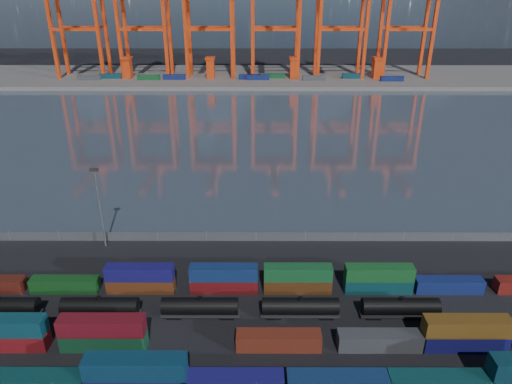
{
  "coord_description": "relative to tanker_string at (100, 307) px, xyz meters",
  "views": [
    {
      "loc": [
        0.18,
        -52.49,
        47.04
      ],
      "look_at": [
        0.0,
        30.0,
        10.0
      ],
      "focal_mm": 32.0,
      "sensor_mm": 36.0,
      "label": 1
    }
  ],
  "objects": [
    {
      "name": "waterfront_fence",
      "position": [
        24.11,
        23.45,
        -0.89
      ],
      "size": [
        160.12,
        0.12,
        2.2
      ],
      "color": "#595B5E",
      "rests_on": "ground"
    },
    {
      "name": "harbor_water",
      "position": [
        24.11,
        100.45,
        -1.88
      ],
      "size": [
        700.0,
        700.0,
        0.0
      ],
      "primitive_type": "plane",
      "color": "#343F4C",
      "rests_on": "ground"
    },
    {
      "name": "yard_light_mast",
      "position": [
        -5.89,
        21.45,
        7.41
      ],
      "size": [
        1.6,
        0.4,
        16.6
      ],
      "color": "slate",
      "rests_on": "ground"
    },
    {
      "name": "quay_containers",
      "position": [
        13.12,
        190.92,
        1.41
      ],
      "size": [
        172.58,
        10.99,
        2.6
      ],
      "color": "navy",
      "rests_on": "far_quay"
    },
    {
      "name": "tanker_string",
      "position": [
        0.0,
        0.0,
        0.0
      ],
      "size": [
        105.27,
        2.63,
        3.77
      ],
      "color": "black",
      "rests_on": "ground"
    },
    {
      "name": "container_row_mid",
      "position": [
        11.16,
        -6.66,
        0.16
      ],
      "size": [
        141.98,
        2.45,
        5.23
      ],
      "color": "#46484B",
      "rests_on": "ground"
    },
    {
      "name": "far_quay",
      "position": [
        24.11,
        205.45,
        -0.89
      ],
      "size": [
        700.0,
        70.0,
        2.0
      ],
      "primitive_type": "cube",
      "color": "#514F4C",
      "rests_on": "ground"
    },
    {
      "name": "container_row_south",
      "position": [
        29.84,
        -14.39,
        0.08
      ],
      "size": [
        140.85,
        2.59,
        5.52
      ],
      "color": "#3E4043",
      "rests_on": "ground"
    },
    {
      "name": "container_row_north",
      "position": [
        19.88,
        6.72,
        -0.0
      ],
      "size": [
        140.86,
        2.31,
        4.93
      ],
      "color": "navy",
      "rests_on": "ground"
    },
    {
      "name": "straddle_carriers",
      "position": [
        21.61,
        195.45,
        5.93
      ],
      "size": [
        140.0,
        7.0,
        11.1
      ],
      "color": "#EF3C10",
      "rests_on": "far_quay"
    },
    {
      "name": "ground",
      "position": [
        24.11,
        -4.55,
        -1.89
      ],
      "size": [
        700.0,
        700.0,
        0.0
      ],
      "primitive_type": "plane",
      "color": "black",
      "rests_on": "ground"
    }
  ]
}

